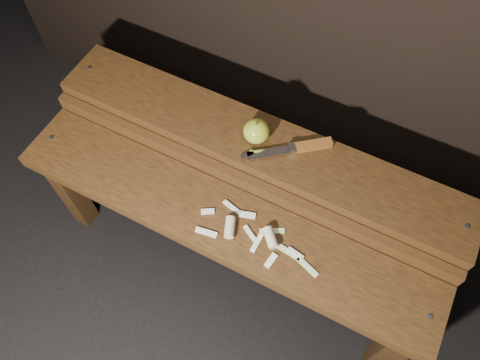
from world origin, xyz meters
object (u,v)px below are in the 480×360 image
at_px(bench_rear_tier, 257,158).
at_px(bench_front_tier, 220,232).
at_px(knife, 302,147).
at_px(apple, 256,131).

bearing_deg(bench_rear_tier, bench_front_tier, -90.00).
bearing_deg(knife, apple, -169.32).
relative_size(bench_front_tier, bench_rear_tier, 1.00).
bearing_deg(apple, knife, 10.68).
bearing_deg(bench_front_tier, knife, 65.78).
distance_m(bench_rear_tier, knife, 0.15).
xyz_separation_m(bench_front_tier, bench_rear_tier, (0.00, 0.23, 0.06)).
height_order(bench_front_tier, apple, apple).
bearing_deg(apple, bench_rear_tier, -27.95).
bearing_deg(bench_front_tier, bench_rear_tier, 90.00).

